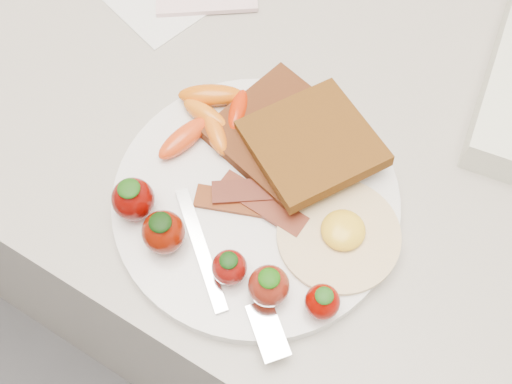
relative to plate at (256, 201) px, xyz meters
The scene contains 9 objects.
counter 0.48m from the plate, 98.53° to the left, with size 2.00×0.60×0.90m, color gray.
plate is the anchor object (origin of this frame).
toast_lower 0.07m from the plate, 100.06° to the left, with size 0.11×0.11×0.01m, color #351C0C.
toast_upper 0.08m from the plate, 72.41° to the left, with size 0.11×0.11×0.01m, color #341A04.
fried_egg 0.09m from the plate, ahead, with size 0.13×0.13×0.02m.
bacon_strips 0.01m from the plate, 69.92° to the right, with size 0.11×0.08×0.01m.
baby_carrots 0.10m from the plate, 150.71° to the left, with size 0.09×0.11×0.02m.
strawberries 0.08m from the plate, 95.88° to the right, with size 0.22×0.05×0.05m.
fork 0.09m from the plate, 73.28° to the right, with size 0.17×0.10×0.00m.
Camera 1 is at (0.16, 1.33, 1.46)m, focal length 45.00 mm.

